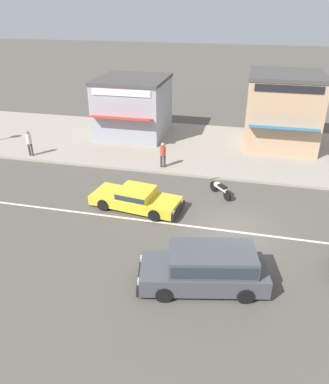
% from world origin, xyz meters
% --- Properties ---
extents(ground_plane, '(160.00, 160.00, 0.00)m').
position_xyz_m(ground_plane, '(0.00, 0.00, 0.00)').
color(ground_plane, '#544F47').
extents(lane_centre_stripe, '(50.40, 0.14, 0.01)m').
position_xyz_m(lane_centre_stripe, '(0.00, 0.00, 0.00)').
color(lane_centre_stripe, silver).
rests_on(lane_centre_stripe, ground).
extents(kerb_strip, '(68.00, 10.00, 0.15)m').
position_xyz_m(kerb_strip, '(0.00, 10.39, 0.07)').
color(kerb_strip, '#9E9384').
rests_on(kerb_strip, ground).
extents(sedan_yellow_1, '(4.80, 2.39, 1.06)m').
position_xyz_m(sedan_yellow_1, '(-4.91, 1.13, 0.54)').
color(sedan_yellow_1, yellow).
rests_on(sedan_yellow_1, ground).
extents(minivan_dark_grey_4, '(4.97, 2.76, 1.56)m').
position_xyz_m(minivan_dark_grey_4, '(-0.70, -3.85, 0.85)').
color(minivan_dark_grey_4, '#47494F').
rests_on(minivan_dark_grey_4, ground).
extents(motorcycle_0, '(1.27, 1.41, 0.80)m').
position_xyz_m(motorcycle_0, '(-0.90, 3.42, 0.42)').
color(motorcycle_0, black).
rests_on(motorcycle_0, ground).
extents(pedestrian_near_clock, '(0.34, 0.34, 1.58)m').
position_xyz_m(pedestrian_near_clock, '(-4.72, 6.13, 1.07)').
color(pedestrian_near_clock, '#333338').
rests_on(pedestrian_near_clock, kerb_strip).
extents(pedestrian_by_shop, '(0.34, 0.34, 1.71)m').
position_xyz_m(pedestrian_by_shop, '(-13.74, 5.99, 1.15)').
color(pedestrian_by_shop, '#4C4238').
rests_on(pedestrian_by_shop, kerb_strip).
extents(shopfront_corner_warung, '(4.95, 5.71, 4.97)m').
position_xyz_m(shopfront_corner_warung, '(2.40, 12.06, 2.64)').
color(shopfront_corner_warung, tan).
rests_on(shopfront_corner_warung, kerb_strip).
extents(shopfront_mid_block, '(4.99, 5.94, 4.24)m').
position_xyz_m(shopfront_mid_block, '(-8.40, 11.92, 2.28)').
color(shopfront_mid_block, '#999EA8').
rests_on(shopfront_mid_block, kerb_strip).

